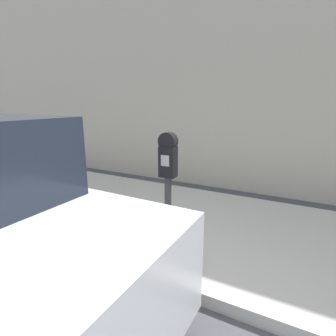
{
  "coord_description": "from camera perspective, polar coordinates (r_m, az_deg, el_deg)",
  "views": [
    {
      "loc": [
        1.38,
        -1.17,
        1.87
      ],
      "look_at": [
        0.13,
        1.18,
        1.19
      ],
      "focal_mm": 28.0,
      "sensor_mm": 36.0,
      "label": 1
    }
  ],
  "objects": [
    {
      "name": "building_facade",
      "position": [
        5.97,
        15.51,
        28.06
      ],
      "size": [
        24.0,
        0.3,
        6.69
      ],
      "color": "beige",
      "rests_on": "ground_plane"
    },
    {
      "name": "sidewalk",
      "position": [
        4.06,
        5.18,
        -12.14
      ],
      "size": [
        24.0,
        2.8,
        0.14
      ],
      "color": "#BCB7AD",
      "rests_on": "ground_plane"
    },
    {
      "name": "parking_meter",
      "position": [
        2.77,
        -0.0,
        -2.21
      ],
      "size": [
        0.19,
        0.13,
        1.43
      ],
      "color": "#2D2D30",
      "rests_on": "sidewalk"
    }
  ]
}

